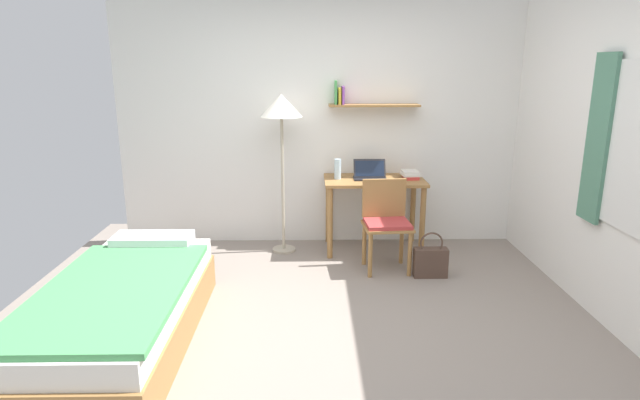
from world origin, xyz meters
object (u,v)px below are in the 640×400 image
(laptop, at_px, (370,174))
(book_stack, at_px, (410,174))
(bed, at_px, (123,312))
(standing_lamp, at_px, (281,113))
(handbag, at_px, (430,261))
(desk_chair, at_px, (386,220))
(water_bottle, at_px, (338,169))
(desk, at_px, (374,192))

(laptop, xyz_separation_m, book_stack, (0.42, 0.00, -0.01))
(bed, xyz_separation_m, standing_lamp, (1.01, 1.85, 1.19))
(bed, relative_size, handbag, 4.65)
(desk_chair, bearing_deg, bed, -145.95)
(laptop, relative_size, book_stack, 1.46)
(water_bottle, bearing_deg, desk, -0.40)
(bed, distance_m, desk_chair, 2.43)
(bed, bearing_deg, desk_chair, 34.05)
(desk, xyz_separation_m, water_bottle, (-0.38, 0.00, 0.25))
(bed, relative_size, water_bottle, 9.66)
(desk, distance_m, handbag, 0.98)
(desk, relative_size, book_stack, 4.45)
(book_stack, bearing_deg, handbag, -84.78)
(desk_chair, bearing_deg, book_stack, 60.00)
(desk_chair, relative_size, water_bottle, 4.10)
(standing_lamp, bearing_deg, handbag, -27.41)
(bed, bearing_deg, desk, 43.92)
(bed, height_order, water_bottle, water_bottle)
(desk, height_order, book_stack, book_stack)
(desk, height_order, standing_lamp, standing_lamp)
(water_bottle, relative_size, handbag, 0.48)
(bed, xyz_separation_m, desk_chair, (2.01, 1.36, 0.24))
(desk, distance_m, standing_lamp, 1.24)
(standing_lamp, distance_m, laptop, 1.09)
(bed, xyz_separation_m, laptop, (1.91, 1.90, 0.57))
(desk_chair, relative_size, handbag, 1.98)
(standing_lamp, height_order, book_stack, standing_lamp)
(desk, xyz_separation_m, handbag, (0.44, -0.74, -0.47))
(water_bottle, xyz_separation_m, book_stack, (0.75, 0.02, -0.06))
(water_bottle, distance_m, handbag, 1.32)
(handbag, bearing_deg, book_stack, 95.22)
(water_bottle, bearing_deg, desk_chair, -50.54)
(desk_chair, bearing_deg, water_bottle, 129.46)
(handbag, bearing_deg, bed, -154.65)
(laptop, bearing_deg, desk, -28.48)
(laptop, distance_m, handbag, 1.12)
(standing_lamp, bearing_deg, bed, -118.77)
(standing_lamp, distance_m, handbag, 2.01)
(book_stack, bearing_deg, desk, -176.17)
(bed, relative_size, book_stack, 8.71)
(laptop, bearing_deg, standing_lamp, -176.51)
(bed, xyz_separation_m, book_stack, (2.32, 1.90, 0.56))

